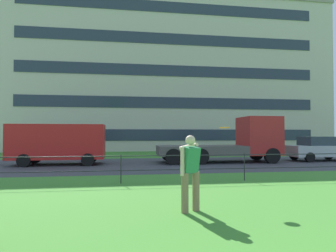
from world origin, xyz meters
The scene contains 8 objects.
street_strip centered at (0.00, 16.08, 0.00)m, with size 80.00×7.99×0.01m, color #424247.
park_fence centered at (0.00, 10.05, 0.67)m, with size 31.52×0.04×1.00m.
person_thrower centered at (-0.66, 6.25, 0.91)m, with size 0.48×0.88×1.69m.
frisbee centered at (0.49, 7.21, 1.89)m, with size 0.38×0.38×0.04m.
panel_van_far_right centered at (-5.80, 16.61, 1.27)m, with size 5.02×2.14×2.24m.
flatbed_truck_center centered at (4.52, 16.61, 1.22)m, with size 7.33×2.52×2.75m.
car_silver_left centered at (10.07, 16.63, 0.78)m, with size 4.00×1.82×1.54m.
apartment_building_background centered at (2.45, 34.71, 8.18)m, with size 35.54×14.06×16.35m.
Camera 1 is at (-2.05, 0.03, 1.73)m, focal length 30.46 mm.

